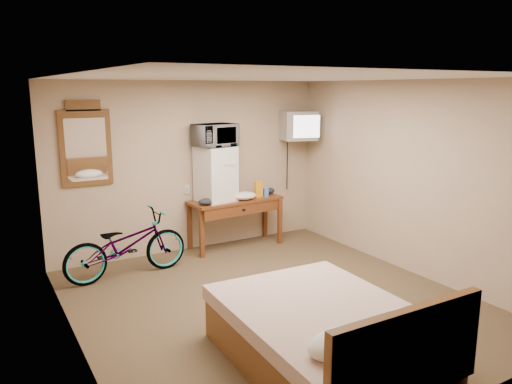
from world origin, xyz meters
The scene contains 13 objects.
room centered at (0.00, 0.00, 1.25)m, with size 4.60×4.64×2.50m.
desk centered at (0.60, 2.00, 0.64)m, with size 1.46×0.64×0.75m.
mini_fridge centered at (0.29, 2.07, 1.15)m, with size 0.57×0.56×0.81m.
microwave centered at (0.29, 2.07, 1.72)m, with size 0.60×0.41×0.33m, color white.
snack_bag centered at (0.97, 1.97, 0.87)m, with size 0.12×0.07×0.24m, color orange.
blue_cup centered at (1.08, 1.93, 0.82)m, with size 0.08×0.08×0.14m, color #3D6DD2.
cloth_cream centered at (0.69, 1.92, 0.81)m, with size 0.38×0.29×0.12m, color beige.
cloth_dark_a centered at (0.05, 1.88, 0.80)m, with size 0.25×0.19×0.09m, color black.
cloth_dark_b centered at (1.21, 2.09, 0.80)m, with size 0.22×0.18×0.10m, color black.
crt_television centered at (1.73, 2.02, 1.81)m, with size 0.61×0.65×0.45m.
wall_mirror centered at (-1.49, 2.27, 1.66)m, with size 0.66×0.04×1.12m.
bicycle centered at (-1.20, 1.62, 0.42)m, with size 0.56×1.61×0.85m, color black.
bed centered at (-0.30, -1.38, 0.30)m, with size 1.53×2.00×0.90m.
Camera 1 is at (-2.83, -4.49, 2.39)m, focal length 35.00 mm.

